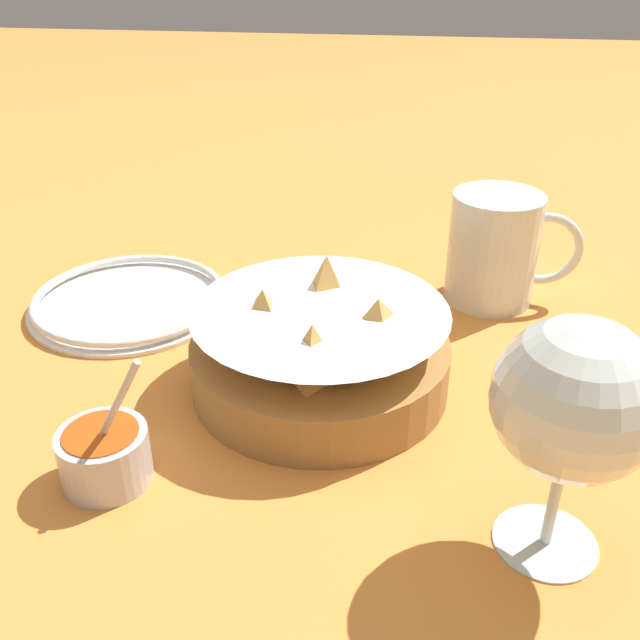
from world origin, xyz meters
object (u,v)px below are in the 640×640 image
(wine_glass, at_px, (575,405))
(side_plate, at_px, (130,300))
(beer_mug, at_px, (494,252))
(sauce_cup, at_px, (104,453))
(food_basket, at_px, (320,350))

(wine_glass, relative_size, side_plate, 0.80)
(side_plate, bearing_deg, wine_glass, -35.29)
(side_plate, bearing_deg, beer_mug, 10.70)
(sauce_cup, distance_m, wine_glass, 0.31)
(sauce_cup, xyz_separation_m, side_plate, (-0.08, 0.24, -0.01))
(sauce_cup, height_order, wine_glass, wine_glass)
(wine_glass, xyz_separation_m, side_plate, (-0.37, 0.26, -0.10))
(wine_glass, bearing_deg, sauce_cup, 176.30)
(food_basket, bearing_deg, beer_mug, 49.94)
(wine_glass, distance_m, beer_mug, 0.33)
(food_basket, height_order, sauce_cup, sauce_cup)
(side_plate, bearing_deg, food_basket, -28.05)
(sauce_cup, xyz_separation_m, beer_mug, (0.28, 0.31, 0.03))
(sauce_cup, distance_m, side_plate, 0.26)
(food_basket, height_order, wine_glass, wine_glass)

